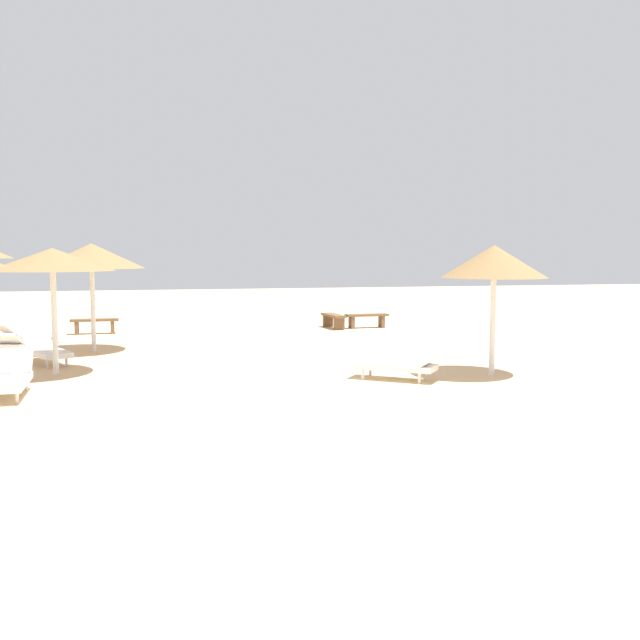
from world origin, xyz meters
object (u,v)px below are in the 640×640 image
lounger_0 (46,350)px  bench_0 (95,323)px  lounger_6 (28,334)px  parasol_3 (494,262)px  bench_2 (333,318)px  parasol_0 (52,260)px  lounger_5 (9,379)px  lounger_2 (22,343)px  lounger_3 (401,365)px  bench_1 (367,318)px  parasol_2 (91,256)px

lounger_0 → bench_0: bearing=83.3°
lounger_6 → bench_0: lounger_6 is taller
parasol_3 → bench_2: 10.27m
parasol_0 → lounger_5: (-0.56, -2.18, -2.13)m
lounger_2 → lounger_3: lounger_3 is taller
parasol_3 → lounger_6: bearing=143.2°
parasol_0 → bench_1: (9.36, 7.63, -2.10)m
lounger_3 → bench_0: lounger_3 is taller
parasol_3 → bench_0: size_ratio=1.83×
lounger_5 → bench_0: 10.20m
lounger_5 → parasol_2: bearing=79.0°
parasol_3 → lounger_5: size_ratio=1.48×
lounger_2 → bench_2: bearing=24.5°
parasol_0 → bench_2: bearing=43.5°
lounger_5 → bench_0: (0.87, 10.16, 0.02)m
parasol_2 → lounger_6: (-1.89, 1.90, -2.20)m
lounger_3 → bench_2: (1.28, 10.12, 0.03)m
parasol_2 → parasol_3: 10.28m
parasol_2 → bench_0: 4.90m
lounger_5 → bench_0: bearing=85.1°
parasol_3 → bench_2: size_ratio=1.81×
lounger_2 → lounger_6: lounger_6 is taller
parasol_3 → lounger_3: parasol_3 is taller
parasol_3 → lounger_5: bearing=179.6°
lounger_5 → parasol_3: bearing=-0.4°
lounger_5 → bench_1: size_ratio=1.24×
parasol_3 → bench_0: 13.59m
lounger_3 → lounger_5: (-7.48, 0.16, 0.01)m
parasol_3 → bench_0: (-8.70, 10.23, -2.07)m
lounger_5 → lounger_6: lounger_5 is taller
parasol_0 → lounger_6: size_ratio=1.47×
parasol_2 → lounger_2: size_ratio=1.42×
bench_1 → bench_2: (-1.16, 0.15, 0.00)m
parasol_0 → lounger_0: parasol_0 is taller
bench_2 → lounger_5: bearing=-131.3°
parasol_2 → lounger_6: size_ratio=1.55×
bench_0 → bench_2: bearing=-1.5°
parasol_0 → bench_2: 11.50m
parasol_0 → lounger_2: 4.27m
lounger_2 → bench_0: 4.73m
lounger_3 → bench_0: bearing=122.6°
parasol_0 → parasol_2: 3.63m
bench_2 → parasol_3: bearing=-85.4°
lounger_3 → parasol_3: bearing=2.5°
lounger_2 → lounger_6: 1.99m
lounger_2 → bench_2: size_ratio=1.31×
parasol_0 → lounger_6: (-1.33, 5.49, -2.13)m
bench_2 → bench_1: bearing=-7.4°
lounger_2 → bench_2: (9.40, 4.28, 0.03)m
lounger_2 → bench_0: (1.51, 4.48, 0.03)m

